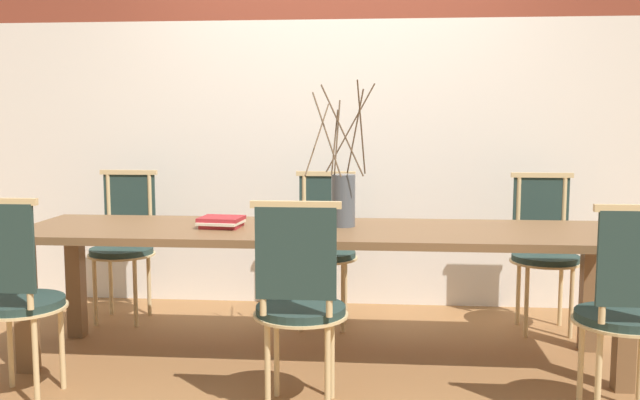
% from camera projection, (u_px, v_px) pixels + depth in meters
% --- Properties ---
extents(ground_plane, '(16.00, 16.00, 0.00)m').
position_uv_depth(ground_plane, '(320.00, 360.00, 3.84)').
color(ground_plane, olive).
extents(wall_rear, '(12.00, 0.06, 3.20)m').
position_uv_depth(wall_rear, '(336.00, 73.00, 4.87)').
color(wall_rear, silver).
rests_on(wall_rear, ground_plane).
extents(dining_table, '(3.18, 0.81, 0.72)m').
position_uv_depth(dining_table, '(320.00, 244.00, 3.77)').
color(dining_table, brown).
rests_on(dining_table, ground_plane).
extents(chair_near_leftend, '(0.42, 0.42, 0.96)m').
position_uv_depth(chair_near_leftend, '(14.00, 292.00, 3.21)').
color(chair_near_leftend, '#233833').
rests_on(chair_near_leftend, ground_plane).
extents(chair_near_left, '(0.42, 0.42, 0.96)m').
position_uv_depth(chair_near_left, '(299.00, 299.00, 3.10)').
color(chair_near_left, '#233833').
rests_on(chair_near_left, ground_plane).
extents(chair_near_center, '(0.42, 0.42, 0.96)m').
position_uv_depth(chair_near_center, '(628.00, 306.00, 2.98)').
color(chair_near_center, '#233833').
rests_on(chair_near_center, ground_plane).
extents(chair_far_leftend, '(0.42, 0.42, 0.96)m').
position_uv_depth(chair_far_leftend, '(124.00, 240.00, 4.59)').
color(chair_far_leftend, '#233833').
rests_on(chair_far_leftend, ground_plane).
extents(chair_far_left, '(0.42, 0.42, 0.96)m').
position_uv_depth(chair_far_left, '(324.00, 243.00, 4.47)').
color(chair_far_left, '#233833').
rests_on(chair_far_left, ground_plane).
extents(chair_far_center, '(0.42, 0.42, 0.96)m').
position_uv_depth(chair_far_center, '(544.00, 246.00, 4.35)').
color(chair_far_center, '#233833').
rests_on(chair_far_center, ground_plane).
extents(vase_centerpiece, '(0.37, 0.37, 0.77)m').
position_uv_depth(vase_centerpiece, '(343.00, 197.00, 3.81)').
color(vase_centerpiece, '#4C5156').
rests_on(vase_centerpiece, dining_table).
extents(book_stack, '(0.24, 0.23, 0.06)m').
position_uv_depth(book_stack, '(221.00, 222.00, 3.79)').
color(book_stack, maroon).
rests_on(book_stack, dining_table).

